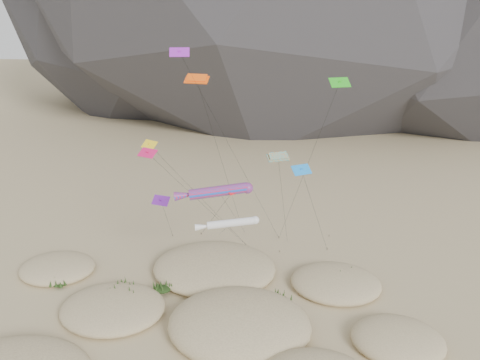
% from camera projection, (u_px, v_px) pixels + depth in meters
% --- Properties ---
extents(ground, '(500.00, 500.00, 0.00)m').
position_uv_depth(ground, '(213.00, 347.00, 47.79)').
color(ground, '#CCB789').
rests_on(ground, ground).
extents(dunes, '(51.12, 36.32, 4.15)m').
position_uv_depth(dunes, '(196.00, 325.00, 49.84)').
color(dunes, '#CCB789').
rests_on(dunes, ground).
extents(dune_grass, '(42.05, 28.40, 1.52)m').
position_uv_depth(dune_grass, '(216.00, 316.00, 51.10)').
color(dune_grass, black).
rests_on(dune_grass, ground).
extents(kite_stakes, '(23.56, 5.73, 0.30)m').
position_uv_depth(kite_stakes, '(258.00, 242.00, 68.57)').
color(kite_stakes, '#3F2D1E').
rests_on(kite_stakes, ground).
extents(rainbow_tube_kite, '(8.80, 17.76, 14.23)m').
position_uv_depth(rainbow_tube_kite, '(216.00, 192.00, 52.12)').
color(rainbow_tube_kite, red).
rests_on(rainbow_tube_kite, ground).
extents(white_tube_kite, '(7.23, 19.60, 11.62)m').
position_uv_depth(white_tube_kite, '(229.00, 223.00, 49.82)').
color(white_tube_kite, silver).
rests_on(white_tube_kite, ground).
extents(orange_parafoil, '(4.98, 14.79, 25.39)m').
position_uv_depth(orange_parafoil, '(197.00, 81.00, 53.43)').
color(orange_parafoil, '#FF570D').
rests_on(orange_parafoil, ground).
extents(multi_parafoil, '(2.79, 12.55, 17.26)m').
position_uv_depth(multi_parafoil, '(278.00, 158.00, 52.60)').
color(multi_parafoil, orange).
rests_on(multi_parafoil, ground).
extents(delta_kites, '(24.05, 18.53, 28.59)m').
position_uv_depth(delta_kites, '(220.00, 146.00, 52.50)').
color(delta_kites, '#6B1B9F').
rests_on(delta_kites, ground).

